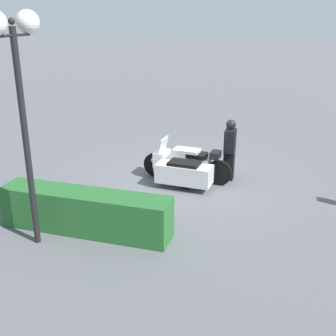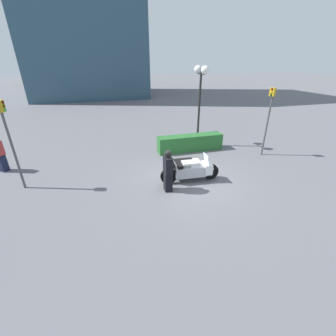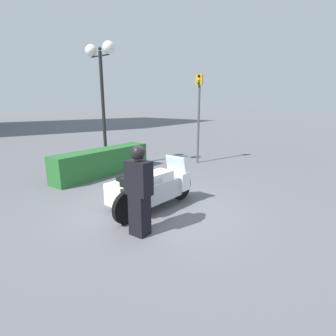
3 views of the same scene
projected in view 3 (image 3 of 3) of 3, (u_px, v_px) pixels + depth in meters
name	position (u px, v px, depth m)	size (l,w,h in m)	color
ground_plane	(154.00, 209.00, 6.13)	(160.00, 160.00, 0.00)	slate
police_motorcycle	(149.00, 187.00, 6.20)	(2.54, 1.26, 1.17)	black
officer_rider	(139.00, 189.00, 4.76)	(0.29, 0.47, 1.70)	black
hedge_bush_curbside	(103.00, 162.00, 9.01)	(3.70, 0.73, 0.89)	#28662D
twin_lamp_post	(101.00, 67.00, 9.21)	(0.43, 1.35, 4.45)	black
traffic_light_near	(199.00, 106.00, 10.33)	(0.22, 0.29, 3.49)	#4C4C4C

